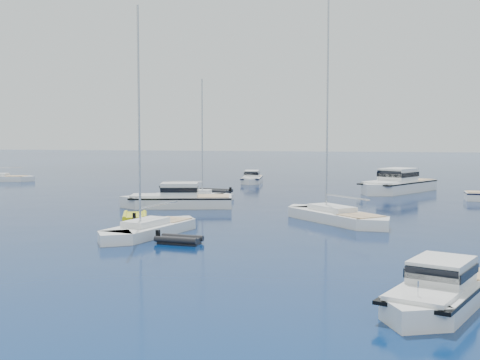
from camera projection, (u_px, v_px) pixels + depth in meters
The scene contains 11 objects.
ground at pixel (216, 254), 33.57m from camera, with size 400.00×400.00×0.00m, color navy.
motor_cruiser_near at pixel (440, 306), 23.44m from camera, with size 2.70×8.83×2.32m, color silver, non-canonical shape.
motor_cruiser_centre at pixel (177, 207), 54.95m from camera, with size 3.31×10.82×2.84m, color silver, non-canonical shape.
motor_cruiser_distant at pixel (397, 192), 69.32m from camera, with size 4.05×13.23×3.47m, color white, non-canonical shape.
motor_cruiser_horizon at pixel (252, 183), 82.80m from camera, with size 2.51×8.20×2.15m, color white, non-canonical shape.
sailboat_fore at pixel (150, 235), 39.98m from camera, with size 2.68×10.33×15.18m, color white, non-canonical shape.
sailboat_mid_r at pixel (336, 222), 45.96m from camera, with size 3.08×11.83×17.39m, color white, non-canonical shape.
sailboat_centre at pixel (194, 199), 61.98m from camera, with size 2.22×8.55×12.57m, color silver, non-canonical shape.
tender_yellow at pixel (135, 219), 47.40m from camera, with size 2.21×4.10×0.95m, color yellow, non-canonical shape.
tender_grey_near at pixel (179, 243), 36.87m from camera, with size 1.64×2.85×0.95m, color black, non-canonical shape.
tender_grey_far at pixel (213, 193), 68.27m from camera, with size 2.31×4.33×0.95m, color black, non-canonical shape.
Camera 1 is at (8.41, -32.11, 6.60)m, focal length 45.69 mm.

